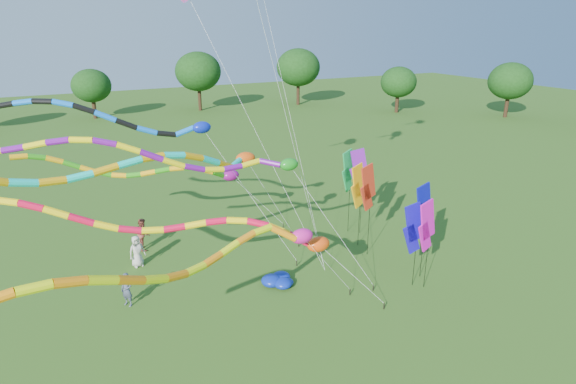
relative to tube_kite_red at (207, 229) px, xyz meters
name	(u,v)px	position (x,y,z in m)	size (l,w,h in m)	color
ground	(323,335)	(3.43, -3.52, -3.87)	(160.00, 160.00, 0.00)	#2A5215
tree_ring	(348,202)	(4.36, -3.50, 1.57)	(114.76, 116.85, 9.66)	#382314
tube_kite_red	(207,229)	(0.00, 0.00, 0.00)	(13.72, 5.88, 6.11)	black
tube_kite_orange	(211,256)	(-1.03, -3.77, 0.75)	(13.74, 4.65, 6.56)	black
tube_kite_purple	(183,158)	(-0.78, -0.16, 3.07)	(14.26, 3.28, 8.63)	black
tube_kite_blue	(98,117)	(-3.11, 4.62, 4.00)	(14.70, 5.42, 9.42)	black
tube_kite_cyan	(158,165)	(-1.51, 0.82, 2.66)	(14.92, 5.54, 8.63)	black
tube_kite_green	(160,171)	(-0.09, 7.61, 0.40)	(13.38, 2.19, 6.32)	black
banner_pole_blue_b	(423,209)	(9.79, -1.70, -0.28)	(1.16, 0.24, 4.85)	black
banner_pole_violet	(359,170)	(10.19, 4.02, 0.00)	(1.14, 0.40, 5.14)	black
banner_pole_orange	(358,186)	(9.13, 2.55, -0.36)	(1.14, 0.40, 4.78)	black
banner_pole_magenta_a	(427,226)	(9.28, -2.55, -0.72)	(1.16, 0.28, 4.42)	black
banner_pole_green	(348,171)	(9.70, 4.37, -0.09)	(1.11, 0.49, 5.05)	black
banner_pole_red	(368,188)	(8.92, 1.42, -0.07)	(1.15, 0.34, 5.07)	black
banner_pole_blue_a	(413,228)	(8.92, -2.12, -0.93)	(1.16, 0.16, 4.20)	black
blue_nylon_heap	(280,280)	(3.60, 0.72, -3.64)	(1.38, 1.42, 0.52)	#0C249E
person_a	(137,251)	(-2.00, 5.67, -3.05)	(0.81, 0.52, 1.65)	beige
person_b	(127,290)	(-3.08, 2.16, -3.10)	(0.56, 0.37, 1.54)	#454B61
person_c	(143,234)	(-1.32, 7.52, -2.98)	(0.86, 0.67, 1.78)	brown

